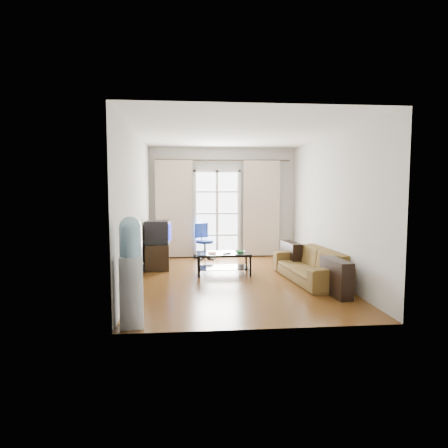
{
  "coord_description": "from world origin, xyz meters",
  "views": [
    {
      "loc": [
        -0.93,
        -7.26,
        1.73
      ],
      "look_at": [
        -0.19,
        0.35,
        1.02
      ],
      "focal_mm": 32.0,
      "sensor_mm": 36.0,
      "label": 1
    }
  ],
  "objects_px": {
    "crt_tv": "(157,232)",
    "coffee_table": "(223,260)",
    "task_chair": "(204,248)",
    "sofa": "(310,265)",
    "tv_stand": "(158,256)",
    "water_cooler": "(131,269)"
  },
  "relations": [
    {
      "from": "tv_stand",
      "to": "water_cooler",
      "type": "relative_size",
      "value": 0.53
    },
    {
      "from": "coffee_table",
      "to": "water_cooler",
      "type": "distance_m",
      "value": 3.25
    },
    {
      "from": "sofa",
      "to": "crt_tv",
      "type": "relative_size",
      "value": 3.67
    },
    {
      "from": "sofa",
      "to": "task_chair",
      "type": "bearing_deg",
      "value": -148.56
    },
    {
      "from": "crt_tv",
      "to": "task_chair",
      "type": "bearing_deg",
      "value": 49.99
    },
    {
      "from": "task_chair",
      "to": "water_cooler",
      "type": "xyz_separation_m",
      "value": [
        -1.12,
        -4.63,
        0.47
      ]
    },
    {
      "from": "crt_tv",
      "to": "coffee_table",
      "type": "bearing_deg",
      "value": -21.84
    },
    {
      "from": "task_chair",
      "to": "water_cooler",
      "type": "height_order",
      "value": "water_cooler"
    },
    {
      "from": "sofa",
      "to": "water_cooler",
      "type": "bearing_deg",
      "value": -59.22
    },
    {
      "from": "water_cooler",
      "to": "tv_stand",
      "type": "bearing_deg",
      "value": 82.93
    },
    {
      "from": "sofa",
      "to": "water_cooler",
      "type": "distance_m",
      "value": 3.69
    },
    {
      "from": "sofa",
      "to": "coffee_table",
      "type": "bearing_deg",
      "value": -120.74
    },
    {
      "from": "coffee_table",
      "to": "crt_tv",
      "type": "relative_size",
      "value": 1.85
    },
    {
      "from": "sofa",
      "to": "tv_stand",
      "type": "distance_m",
      "value": 3.21
    },
    {
      "from": "task_chair",
      "to": "sofa",
      "type": "bearing_deg",
      "value": -77.69
    },
    {
      "from": "crt_tv",
      "to": "task_chair",
      "type": "height_order",
      "value": "crt_tv"
    },
    {
      "from": "tv_stand",
      "to": "water_cooler",
      "type": "height_order",
      "value": "water_cooler"
    },
    {
      "from": "tv_stand",
      "to": "water_cooler",
      "type": "xyz_separation_m",
      "value": [
        -0.07,
        -3.56,
        0.45
      ]
    },
    {
      "from": "coffee_table",
      "to": "crt_tv",
      "type": "bearing_deg",
      "value": 154.13
    },
    {
      "from": "crt_tv",
      "to": "tv_stand",
      "type": "bearing_deg",
      "value": 91.68
    },
    {
      "from": "coffee_table",
      "to": "task_chair",
      "type": "bearing_deg",
      "value": 99.75
    },
    {
      "from": "sofa",
      "to": "tv_stand",
      "type": "relative_size",
      "value": 2.86
    }
  ]
}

